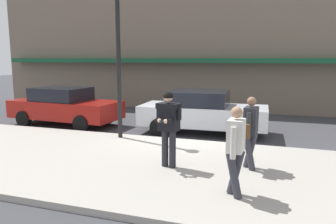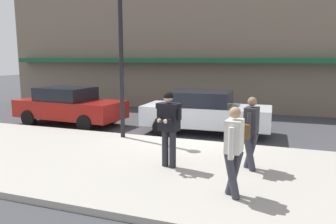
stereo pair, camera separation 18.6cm
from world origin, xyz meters
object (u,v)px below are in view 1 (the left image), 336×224
object	(u,v)px
parked_sedan_near	(65,106)
man_texting_on_phone	(169,121)
pedestrian_in_light_coat	(236,146)
street_lamp_post	(118,44)
pedestrian_with_bag	(250,128)
parked_sedan_mid	(202,112)

from	to	relation	value
parked_sedan_near	man_texting_on_phone	distance (m)	7.05
pedestrian_in_light_coat	street_lamp_post	distance (m)	5.80
pedestrian_in_light_coat	parked_sedan_near	bearing A→B (deg)	145.14
man_texting_on_phone	pedestrian_with_bag	xyz separation A→B (m)	(1.83, 0.47, -0.14)
man_texting_on_phone	street_lamp_post	distance (m)	3.86
parked_sedan_near	pedestrian_with_bag	size ratio (longest dim) A/B	2.71
parked_sedan_near	parked_sedan_mid	world-z (taller)	same
man_texting_on_phone	street_lamp_post	size ratio (longest dim) A/B	0.37
parked_sedan_mid	street_lamp_post	world-z (taller)	street_lamp_post
pedestrian_with_bag	street_lamp_post	xyz separation A→B (m)	(-4.27, 1.85, 2.03)
parked_sedan_near	pedestrian_in_light_coat	bearing A→B (deg)	-34.86
parked_sedan_near	pedestrian_in_light_coat	xyz separation A→B (m)	(7.47, -5.21, 0.32)
pedestrian_in_light_coat	man_texting_on_phone	bearing A→B (deg)	144.89
pedestrian_in_light_coat	pedestrian_with_bag	bearing A→B (deg)	85.44
parked_sedan_near	pedestrian_in_light_coat	size ratio (longest dim) A/B	2.71
pedestrian_with_bag	street_lamp_post	world-z (taller)	street_lamp_post
parked_sedan_mid	man_texting_on_phone	world-z (taller)	man_texting_on_phone
parked_sedan_mid	pedestrian_in_light_coat	bearing A→B (deg)	-71.34
man_texting_on_phone	pedestrian_in_light_coat	size ratio (longest dim) A/B	1.06
parked_sedan_mid	pedestrian_with_bag	xyz separation A→B (m)	(2.00, -3.86, 0.32)
parked_sedan_near	pedestrian_in_light_coat	world-z (taller)	pedestrian_in_light_coat
parked_sedan_near	parked_sedan_mid	size ratio (longest dim) A/B	1.01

